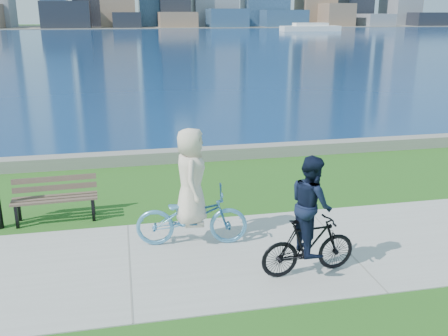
# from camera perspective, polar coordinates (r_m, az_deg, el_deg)

# --- Properties ---
(ground) EXTENTS (320.00, 320.00, 0.00)m
(ground) POSITION_cam_1_polar(r_m,az_deg,el_deg) (9.11, -10.72, -10.98)
(ground) COLOR #205616
(ground) RESTS_ON ground
(concrete_path) EXTENTS (80.00, 3.50, 0.02)m
(concrete_path) POSITION_cam_1_polar(r_m,az_deg,el_deg) (9.10, -10.73, -10.92)
(concrete_path) COLOR #A7A7A1
(concrete_path) RESTS_ON ground
(seawall) EXTENTS (90.00, 0.50, 0.35)m
(seawall) POSITION_cam_1_polar(r_m,az_deg,el_deg) (14.81, -11.38, 1.06)
(seawall) COLOR gray
(seawall) RESTS_ON ground
(bay_water) EXTENTS (320.00, 131.00, 0.01)m
(bay_water) POSITION_cam_1_polar(r_m,az_deg,el_deg) (80.14, -12.09, 14.19)
(bay_water) COLOR navy
(bay_water) RESTS_ON ground
(far_shore) EXTENTS (320.00, 30.00, 0.12)m
(far_shore) POSITION_cam_1_polar(r_m,az_deg,el_deg) (138.09, -12.16, 15.51)
(far_shore) COLOR slate
(far_shore) RESTS_ON ground
(ferry_far) EXTENTS (12.43, 3.55, 1.69)m
(ferry_far) POSITION_cam_1_polar(r_m,az_deg,el_deg) (109.95, 9.83, 15.52)
(ferry_far) COLOR white
(ferry_far) RESTS_ON ground
(park_bench) EXTENTS (1.77, 0.68, 0.90)m
(park_bench) POSITION_cam_1_polar(r_m,az_deg,el_deg) (11.22, -18.75, -2.94)
(park_bench) COLOR black
(park_bench) RESTS_ON ground
(cyclist_woman) EXTENTS (1.02, 2.20, 2.27)m
(cyclist_woman) POSITION_cam_1_polar(r_m,az_deg,el_deg) (9.39, -3.75, -3.95)
(cyclist_woman) COLOR #5399C9
(cyclist_woman) RESTS_ON ground
(cyclist_man) EXTENTS (0.68, 1.71, 2.08)m
(cyclist_man) POSITION_cam_1_polar(r_m,az_deg,el_deg) (8.44, 9.78, -6.51)
(cyclist_man) COLOR black
(cyclist_man) RESTS_ON ground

